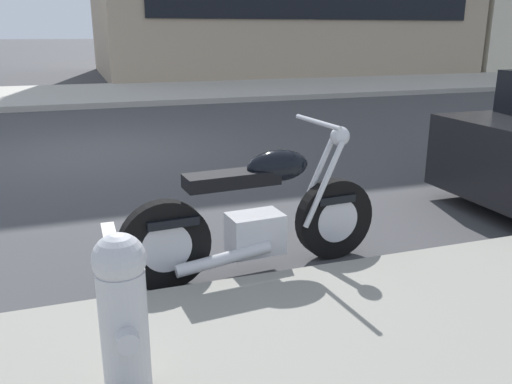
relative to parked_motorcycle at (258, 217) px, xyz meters
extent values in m
plane|color=#3D3D3F|center=(-1.01, 4.65, -0.43)|extent=(260.00, 260.00, 0.00)
cube|color=#ADA89E|center=(10.99, 12.04, -0.36)|extent=(120.00, 5.00, 0.14)
cube|color=silver|center=(-1.01, 0.37, -0.43)|extent=(0.12, 2.20, 0.01)
cylinder|color=black|center=(0.66, 0.06, -0.11)|extent=(0.65, 0.16, 0.65)
cylinder|color=silver|center=(0.66, 0.06, -0.11)|extent=(0.36, 0.15, 0.36)
cylinder|color=black|center=(-0.70, -0.05, -0.11)|extent=(0.65, 0.16, 0.65)
cylinder|color=silver|center=(-0.70, -0.05, -0.11)|extent=(0.36, 0.15, 0.36)
cube|color=silver|center=(-0.02, 0.00, -0.12)|extent=(0.42, 0.29, 0.30)
cube|color=black|center=(-0.20, -0.01, 0.31)|extent=(0.70, 0.27, 0.10)
ellipsoid|color=black|center=(0.16, 0.02, 0.37)|extent=(0.50, 0.28, 0.24)
cube|color=black|center=(-0.65, -0.05, 0.07)|extent=(0.37, 0.21, 0.06)
cube|color=black|center=(0.64, 0.05, 0.07)|extent=(0.33, 0.18, 0.06)
cylinder|color=silver|center=(0.51, 0.11, 0.21)|extent=(0.34, 0.07, 0.65)
cylinder|color=silver|center=(0.52, -0.03, 0.21)|extent=(0.34, 0.07, 0.65)
cylinder|color=silver|center=(0.48, 0.04, 0.67)|extent=(0.09, 0.62, 0.04)
sphere|color=silver|center=(0.68, 0.06, 0.55)|extent=(0.15, 0.15, 0.15)
cylinder|color=silver|center=(-0.31, -0.16, -0.22)|extent=(0.71, 0.15, 0.16)
cylinder|color=black|center=(3.08, 1.14, -0.12)|extent=(0.62, 0.22, 0.62)
cylinder|color=#B7B7BC|center=(-1.09, -1.26, 0.00)|extent=(0.22, 0.22, 0.58)
sphere|color=#B7B7BC|center=(-1.09, -1.26, 0.35)|extent=(0.24, 0.24, 0.24)
cylinder|color=#B7B7BC|center=(-1.09, -1.12, 0.03)|extent=(0.10, 0.08, 0.10)
cylinder|color=#B7B7BC|center=(-1.09, -1.40, 0.03)|extent=(0.10, 0.08, 0.10)
cube|color=black|center=(7.32, 14.31, 2.26)|extent=(12.18, 0.06, 1.10)
camera|label=1|loc=(-1.22, -3.49, 1.31)|focal=37.38mm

